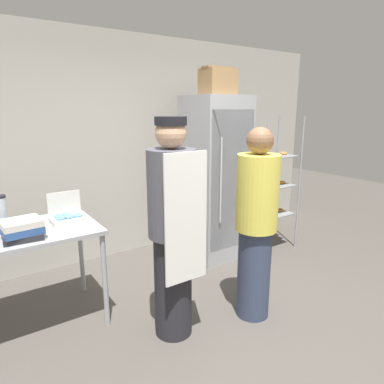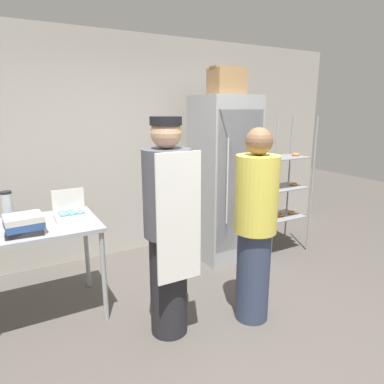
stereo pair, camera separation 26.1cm
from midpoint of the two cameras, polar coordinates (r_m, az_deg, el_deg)
The scene contains 11 objects.
ground_plane at distance 2.99m, azimuth 10.46°, elevation -24.16°, with size 14.00×14.00×0.00m, color #4C4742.
back_wall at distance 4.41m, azimuth -8.34°, elevation 7.40°, with size 6.40×0.12×2.70m, color #ADA89E.
refrigerator at distance 4.20m, azimuth 7.09°, elevation 2.12°, with size 0.66×0.68×1.98m.
baking_rack at distance 4.53m, azimuth 16.36°, elevation 0.74°, with size 0.65×0.43×1.74m.
prep_counter at distance 3.19m, azimuth -22.50°, elevation -6.81°, with size 1.04×0.75×0.86m.
donut_box at distance 3.21m, azimuth -17.37°, elevation -3.50°, with size 0.29×0.21×0.25m.
blender_pitcher at distance 3.20m, azimuth -26.31°, elevation -2.80°, with size 0.11×0.11×0.30m.
binder_stack at distance 2.96m, azimuth -23.97°, elevation -4.99°, with size 0.30×0.26×0.15m.
cardboard_storage_box at distance 4.05m, azimuth 7.76°, elevation 17.82°, with size 0.38×0.27×0.30m.
person_baker at distance 2.69m, azimuth -1.24°, elevation -5.95°, with size 0.38×0.39×1.77m.
person_customer at distance 2.97m, azimuth 12.98°, elevation -5.65°, with size 0.36×0.36×1.69m.
Camera 2 is at (-1.45, -1.85, 1.83)m, focal length 32.00 mm.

